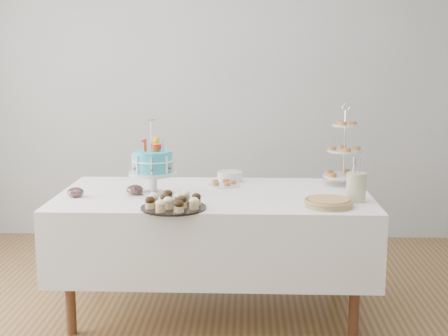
{
  "coord_description": "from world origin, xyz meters",
  "views": [
    {
      "loc": [
        0.21,
        -3.46,
        1.61
      ],
      "look_at": [
        0.06,
        0.3,
        0.93
      ],
      "focal_mm": 50.0,
      "sensor_mm": 36.0,
      "label": 1
    }
  ],
  "objects_px": {
    "pie": "(329,202)",
    "jam_bowl_a": "(76,192)",
    "cupcake_tray": "(173,202)",
    "pastry_plate": "(223,184)",
    "jam_bowl_b": "(135,190)",
    "utensil_pitcher": "(356,186)",
    "plate_stack": "(230,176)",
    "tiered_stand": "(344,151)",
    "table": "(214,229)",
    "birthday_cake": "(153,174)"
  },
  "relations": [
    {
      "from": "cupcake_tray",
      "to": "pastry_plate",
      "type": "distance_m",
      "value": 0.69
    },
    {
      "from": "cupcake_tray",
      "to": "plate_stack",
      "type": "xyz_separation_m",
      "value": [
        0.29,
        0.78,
        -0.01
      ]
    },
    {
      "from": "pie",
      "to": "plate_stack",
      "type": "height_order",
      "value": "plate_stack"
    },
    {
      "from": "pie",
      "to": "plate_stack",
      "type": "xyz_separation_m",
      "value": [
        -0.58,
        0.69,
        0.01
      ]
    },
    {
      "from": "table",
      "to": "utensil_pitcher",
      "type": "bearing_deg",
      "value": -11.77
    },
    {
      "from": "plate_stack",
      "to": "jam_bowl_a",
      "type": "bearing_deg",
      "value": -150.8
    },
    {
      "from": "jam_bowl_b",
      "to": "birthday_cake",
      "type": "bearing_deg",
      "value": 4.92
    },
    {
      "from": "cupcake_tray",
      "to": "birthday_cake",
      "type": "bearing_deg",
      "value": 114.68
    },
    {
      "from": "pastry_plate",
      "to": "utensil_pitcher",
      "type": "xyz_separation_m",
      "value": [
        0.79,
        -0.41,
        0.08
      ]
    },
    {
      "from": "utensil_pitcher",
      "to": "cupcake_tray",
      "type": "bearing_deg",
      "value": 171.69
    },
    {
      "from": "birthday_cake",
      "to": "pastry_plate",
      "type": "xyz_separation_m",
      "value": [
        0.42,
        0.28,
        -0.11
      ]
    },
    {
      "from": "plate_stack",
      "to": "jam_bowl_a",
      "type": "height_order",
      "value": "plate_stack"
    },
    {
      "from": "jam_bowl_a",
      "to": "jam_bowl_b",
      "type": "xyz_separation_m",
      "value": [
        0.35,
        0.08,
        0.0
      ]
    },
    {
      "from": "table",
      "to": "plate_stack",
      "type": "bearing_deg",
      "value": 77.39
    },
    {
      "from": "birthday_cake",
      "to": "cupcake_tray",
      "type": "relative_size",
      "value": 1.26
    },
    {
      "from": "jam_bowl_b",
      "to": "utensil_pitcher",
      "type": "distance_m",
      "value": 1.33
    },
    {
      "from": "birthday_cake",
      "to": "jam_bowl_b",
      "type": "xyz_separation_m",
      "value": [
        -0.11,
        -0.01,
        -0.1
      ]
    },
    {
      "from": "pie",
      "to": "tiered_stand",
      "type": "distance_m",
      "value": 0.67
    },
    {
      "from": "cupcake_tray",
      "to": "tiered_stand",
      "type": "xyz_separation_m",
      "value": [
        1.05,
        0.7,
        0.18
      ]
    },
    {
      "from": "birthday_cake",
      "to": "pastry_plate",
      "type": "relative_size",
      "value": 2.12
    },
    {
      "from": "birthday_cake",
      "to": "pie",
      "type": "height_order",
      "value": "birthday_cake"
    },
    {
      "from": "jam_bowl_a",
      "to": "cupcake_tray",
      "type": "bearing_deg",
      "value": -23.31
    },
    {
      "from": "tiered_stand",
      "to": "plate_stack",
      "type": "xyz_separation_m",
      "value": [
        -0.75,
        0.08,
        -0.19
      ]
    },
    {
      "from": "pie",
      "to": "table",
      "type": "bearing_deg",
      "value": 154.8
    },
    {
      "from": "pie",
      "to": "plate_stack",
      "type": "bearing_deg",
      "value": 129.87
    },
    {
      "from": "table",
      "to": "birthday_cake",
      "type": "height_order",
      "value": "birthday_cake"
    },
    {
      "from": "cupcake_tray",
      "to": "pie",
      "type": "height_order",
      "value": "cupcake_tray"
    },
    {
      "from": "table",
      "to": "birthday_cake",
      "type": "bearing_deg",
      "value": -173.85
    },
    {
      "from": "pie",
      "to": "jam_bowl_a",
      "type": "bearing_deg",
      "value": 173.05
    },
    {
      "from": "pastry_plate",
      "to": "jam_bowl_b",
      "type": "bearing_deg",
      "value": -151.74
    },
    {
      "from": "jam_bowl_a",
      "to": "jam_bowl_b",
      "type": "height_order",
      "value": "jam_bowl_b"
    },
    {
      "from": "cupcake_tray",
      "to": "pastry_plate",
      "type": "height_order",
      "value": "cupcake_tray"
    },
    {
      "from": "pastry_plate",
      "to": "jam_bowl_a",
      "type": "relative_size",
      "value": 2.15
    },
    {
      "from": "pie",
      "to": "tiered_stand",
      "type": "bearing_deg",
      "value": 74.19
    },
    {
      "from": "jam_bowl_a",
      "to": "tiered_stand",
      "type": "bearing_deg",
      "value": 14.57
    },
    {
      "from": "pie",
      "to": "pastry_plate",
      "type": "bearing_deg",
      "value": 138.31
    },
    {
      "from": "pie",
      "to": "pastry_plate",
      "type": "height_order",
      "value": "pie"
    },
    {
      "from": "table",
      "to": "pie",
      "type": "xyz_separation_m",
      "value": [
        0.67,
        -0.31,
        0.25
      ]
    },
    {
      "from": "tiered_stand",
      "to": "jam_bowl_b",
      "type": "height_order",
      "value": "tiered_stand"
    },
    {
      "from": "cupcake_tray",
      "to": "pie",
      "type": "relative_size",
      "value": 1.29
    },
    {
      "from": "cupcake_tray",
      "to": "jam_bowl_a",
      "type": "distance_m",
      "value": 0.68
    },
    {
      "from": "tiered_stand",
      "to": "pastry_plate",
      "type": "bearing_deg",
      "value": -175.19
    },
    {
      "from": "cupcake_tray",
      "to": "tiered_stand",
      "type": "relative_size",
      "value": 0.68
    },
    {
      "from": "cupcake_tray",
      "to": "utensil_pitcher",
      "type": "height_order",
      "value": "utensil_pitcher"
    },
    {
      "from": "jam_bowl_b",
      "to": "cupcake_tray",
      "type": "bearing_deg",
      "value": -51.42
    },
    {
      "from": "birthday_cake",
      "to": "utensil_pitcher",
      "type": "height_order",
      "value": "birthday_cake"
    },
    {
      "from": "cupcake_tray",
      "to": "utensil_pitcher",
      "type": "distance_m",
      "value": 1.07
    },
    {
      "from": "table",
      "to": "pie",
      "type": "distance_m",
      "value": 0.78
    },
    {
      "from": "jam_bowl_b",
      "to": "utensil_pitcher",
      "type": "height_order",
      "value": "utensil_pitcher"
    },
    {
      "from": "jam_bowl_a",
      "to": "jam_bowl_b",
      "type": "distance_m",
      "value": 0.36
    }
  ]
}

